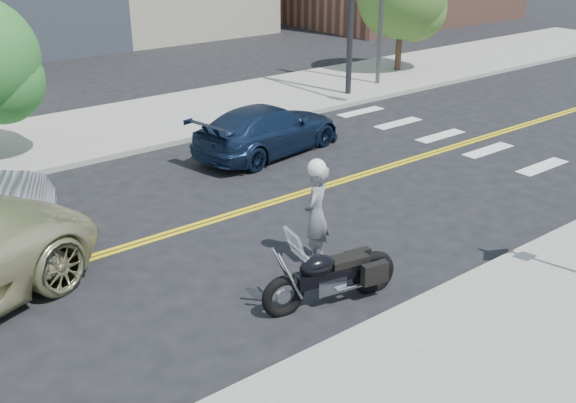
# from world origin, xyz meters

# --- Properties ---
(ground_plane) EXTENTS (120.00, 120.00, 0.00)m
(ground_plane) POSITION_xyz_m (0.00, 0.00, 0.00)
(ground_plane) COLOR black
(ground_plane) RESTS_ON ground
(sidewalk_far) EXTENTS (60.00, 5.00, 0.15)m
(sidewalk_far) POSITION_xyz_m (0.00, 7.50, 0.07)
(sidewalk_far) COLOR #9E9B91
(sidewalk_far) RESTS_ON ground_plane
(motorcyclist) EXTENTS (0.84, 0.77, 2.05)m
(motorcyclist) POSITION_xyz_m (0.97, -2.75, 1.02)
(motorcyclist) COLOR #B7B8BC
(motorcyclist) RESTS_ON ground
(motorcycle) EXTENTS (2.53, 1.22, 1.48)m
(motorcycle) POSITION_xyz_m (0.21, -4.04, 0.74)
(motorcycle) COLOR black
(motorcycle) RESTS_ON ground
(parked_car_blue) EXTENTS (4.87, 2.63, 1.34)m
(parked_car_blue) POSITION_xyz_m (4.06, 2.86, 0.67)
(parked_car_blue) COLOR #172846
(parked_car_blue) RESTS_ON ground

